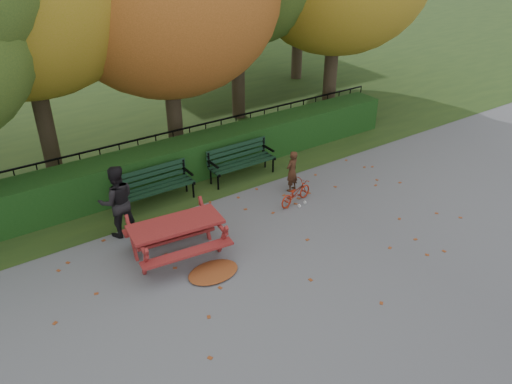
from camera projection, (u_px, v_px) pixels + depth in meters
ground at (296, 261)px, 9.94m from camera, size 90.00×90.00×0.00m
grass_strip at (78, 87)px, 20.01m from camera, size 90.00×90.00×0.00m
hedge at (188, 159)px, 12.94m from camera, size 13.00×0.90×1.00m
iron_fence at (174, 147)px, 13.49m from camera, size 14.00×0.04×1.02m
bench_left at (155, 184)px, 11.71m from camera, size 1.80×0.57×0.88m
bench_right at (240, 159)px, 12.90m from camera, size 1.80×0.57×0.88m
picnic_table at (176, 230)px, 9.82m from camera, size 1.97×1.66×0.88m
leaf_pile at (213, 272)px, 9.58m from camera, size 1.13×0.88×0.07m
leaf_scatter at (286, 253)px, 10.16m from camera, size 9.00×5.70×0.01m
child at (292, 171)px, 12.25m from camera, size 0.44×0.35×1.06m
adult at (117, 201)px, 10.40m from camera, size 0.87×0.73×1.61m
bicycle at (296, 193)px, 11.83m from camera, size 1.08×0.57×0.54m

